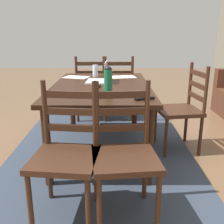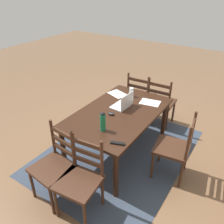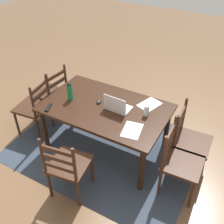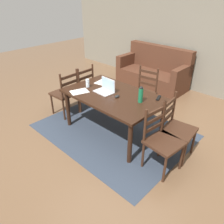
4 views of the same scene
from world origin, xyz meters
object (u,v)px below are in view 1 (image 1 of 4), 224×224
chair_left_near (91,89)px  chair_right_near (67,154)px  dining_table (101,93)px  chair_far_head (182,109)px  laptop (101,77)px  chair_left_far (118,89)px  tv_remote (145,98)px  computer_mouse (97,86)px  chair_right_far (124,154)px  water_bottle (108,81)px  drinking_glass (95,71)px

chair_left_near → chair_right_near: bearing=0.1°
dining_table → chair_far_head: bearing=90.4°
chair_far_head → laptop: size_ratio=2.88×
chair_left_far → tv_remote: bearing=5.9°
laptop → computer_mouse: size_ratio=3.30×
chair_left_near → tv_remote: chair_left_near is taller
chair_left_far → chair_left_near: bearing=-90.0°
dining_table → chair_far_head: size_ratio=1.72×
tv_remote → laptop: bearing=-173.2°
dining_table → tv_remote: bearing=31.3°
chair_left_far → chair_far_head: size_ratio=1.00×
chair_far_head → chair_left_near: 1.54m
chair_right_near → chair_right_far: 0.40m
water_bottle → chair_right_near: bearing=-24.9°
chair_far_head → drinking_glass: 1.16m
chair_right_near → chair_far_head: 1.55m
chair_right_far → water_bottle: 0.74m
dining_table → chair_right_far: size_ratio=1.72×
chair_left_far → tv_remote: 1.77m
dining_table → chair_right_near: size_ratio=1.72×
chair_left_near → drinking_glass: size_ratio=6.50×
chair_right_far → drinking_glass: 1.70m
chair_far_head → computer_mouse: chair_far_head is taller
chair_right_near → chair_left_far: bearing=169.7°
chair_right_far → chair_far_head: (-1.11, 0.68, 0.00)m
dining_table → chair_right_far: chair_right_far is taller
chair_far_head → drinking_glass: bearing=-118.6°
dining_table → chair_far_head: 0.90m
chair_far_head → water_bottle: bearing=-57.6°
drinking_glass → computer_mouse: size_ratio=1.46×
dining_table → chair_left_near: size_ratio=1.72×
dining_table → water_bottle: 0.55m
chair_left_far → tv_remote: chair_left_far is taller
computer_mouse → chair_left_near: bearing=-179.9°
dining_table → chair_right_near: bearing=-10.2°
water_bottle → chair_left_far: bearing=175.6°
chair_right_far → chair_far_head: bearing=148.6°
chair_right_far → chair_left_near: size_ratio=1.00×
chair_right_far → water_bottle: (-0.61, -0.12, 0.41)m
chair_far_head → chair_left_near: size_ratio=1.00×
chair_left_far → chair_right_far: bearing=-0.2°
chair_right_near → chair_far_head: (-1.11, 1.08, 0.00)m
laptop → tv_remote: size_ratio=1.94×
drinking_glass → tv_remote: 1.27m
chair_far_head → laptop: 0.96m
chair_right_far → tv_remote: chair_right_far is taller
chair_far_head → chair_right_near: bearing=-44.1°
chair_left_far → drinking_glass: 0.73m
dining_table → water_bottle: water_bottle is taller
water_bottle → computer_mouse: size_ratio=2.62×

